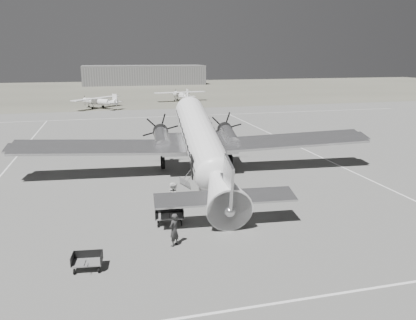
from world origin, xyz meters
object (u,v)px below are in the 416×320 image
Objects in this scene: dc3_airliner at (202,145)px; light_plane_right at (181,96)px; ramp_agent at (174,197)px; passenger at (173,193)px; baggage_cart_far at (87,262)px; ground_crew at (174,230)px; baggage_cart_near at (169,216)px; light_plane_left at (98,103)px; hangar_main at (144,75)px.

light_plane_right is (9.02, 58.34, -1.77)m from dc3_airliner.
ramp_agent is 1.29m from passenger.
ground_crew is (4.46, 1.54, 0.50)m from baggage_cart_far.
ground_crew is at bearing -87.29° from baggage_cart_near.
light_plane_left is 55.14m from passenger.
baggage_cart_near is 0.99× the size of ground_crew.
passenger is (5.47, 7.96, 0.34)m from baggage_cart_far.
baggage_cart_near is 1.23× the size of baggage_cart_far.
baggage_cart_far is 0.98× the size of passenger.
hangar_main reaches higher than baggage_cart_near.
light_plane_right is at bearing 85.54° from baggage_cart_near.
dc3_airliner is 21.11× the size of baggage_cart_far.
ramp_agent reaches higher than passenger.
baggage_cart_far is 8.59m from ramp_agent.
ramp_agent is (-12.36, -64.47, -0.28)m from light_plane_right.
ramp_agent is at bearing -108.57° from light_plane_right.
hangar_main is at bearing -139.47° from ground_crew.
ground_crew is (-10.73, -127.70, -2.38)m from hangar_main.
dc3_airliner reaches higher than light_plane_left.
light_plane_left reaches higher than ramp_agent.
hangar_main reaches higher than baggage_cart_far.
ground_crew is at bearing -130.85° from light_plane_left.
passenger is at bearing -119.04° from dc3_airliner.
light_plane_left reaches higher than passenger.
dc3_airliner reaches higher than baggage_cart_far.
light_plane_right reaches higher than ground_crew.
hangar_main is 122.96m from ramp_agent.
baggage_cart_far is at bearing 134.48° from ramp_agent.
baggage_cart_far is 4.75m from ground_crew.
ground_crew is 1.22× the size of passenger.
ramp_agent is at bearing -113.96° from dc3_airliner.
dc3_airliner is (-6.49, -116.41, -0.31)m from hangar_main.
light_plane_right is at bearing -145.44° from ground_crew.
ground_crew reaches higher than passenger.
light_plane_right is 70.87m from ground_crew.
hangar_main is at bearing 91.79° from baggage_cart_near.
hangar_main is at bearing 90.11° from baggage_cart_far.
light_plane_left is 7.55× the size of passenger.
baggage_cart_near is (-13.06, -66.65, -0.70)m from light_plane_right.
baggage_cart_far is 9.67m from passenger.
light_plane_right is 73.34m from baggage_cart_far.
light_plane_right is (2.53, -58.08, -2.09)m from hangar_main.
passenger is at bearing -143.53° from ground_crew.
passenger is at bearing 62.34° from baggage_cart_far.
dc3_airliner reaches higher than light_plane_right.
hangar_main reaches higher than dc3_airliner.
light_plane_right reaches higher than baggage_cart_far.
baggage_cart_far is at bearing -119.53° from dc3_airliner.
hangar_main is at bearing 84.77° from light_plane_right.
dc3_airliner is 16.70× the size of ramp_agent.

